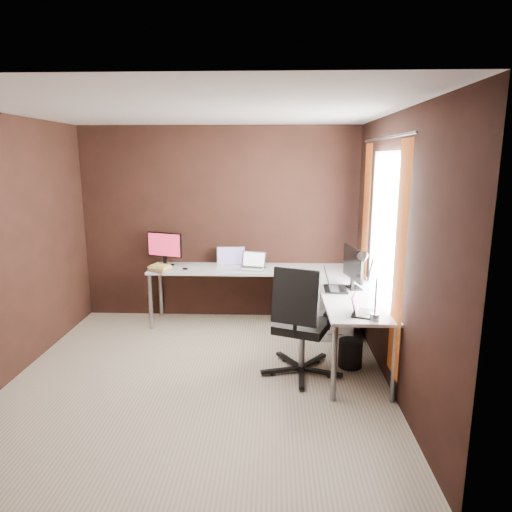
{
  "coord_description": "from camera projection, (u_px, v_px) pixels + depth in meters",
  "views": [
    {
      "loc": [
        0.7,
        -4.1,
        2.1
      ],
      "look_at": [
        0.51,
        0.95,
        1.01
      ],
      "focal_mm": 32.0,
      "sensor_mm": 36.0,
      "label": 1
    }
  ],
  "objects": [
    {
      "name": "drawer_pedestal",
      "position": [
        333.0,
        310.0,
        5.48
      ],
      "size": [
        0.42,
        0.5,
        0.6
      ],
      "primitive_type": "cube",
      "color": "silver",
      "rests_on": "ground"
    },
    {
      "name": "mouse_left",
      "position": [
        185.0,
        269.0,
        5.66
      ],
      "size": [
        0.09,
        0.07,
        0.03
      ],
      "primitive_type": "ellipsoid",
      "rotation": [
        0.0,
        0.0,
        -0.29
      ],
      "color": "black",
      "rests_on": "desk"
    },
    {
      "name": "laptop_white",
      "position": [
        231.0,
        262.0,
        5.85
      ],
      "size": [
        0.37,
        0.28,
        0.24
      ],
      "rotation": [
        0.0,
        0.0,
        0.07
      ],
      "color": "silver",
      "rests_on": "desk"
    },
    {
      "name": "wastebasket",
      "position": [
        350.0,
        353.0,
        4.65
      ],
      "size": [
        0.27,
        0.27,
        0.28
      ],
      "primitive_type": "cylinder",
      "rotation": [
        0.0,
        0.0,
        -0.14
      ],
      "color": "black",
      "rests_on": "ground"
    },
    {
      "name": "room",
      "position": [
        235.0,
        247.0,
        4.25
      ],
      "size": [
        3.6,
        3.6,
        2.5
      ],
      "color": "#B4A58C",
      "rests_on": "ground"
    },
    {
      "name": "laptop_black_small",
      "position": [
        360.0,
        310.0,
        4.06
      ],
      "size": [
        0.25,
        0.3,
        0.18
      ],
      "rotation": [
        0.0,
        0.0,
        1.26
      ],
      "color": "black",
      "rests_on": "desk"
    },
    {
      "name": "desk_lamp",
      "position": [
        367.0,
        277.0,
        3.9
      ],
      "size": [
        0.19,
        0.22,
        0.58
      ],
      "rotation": [
        0.0,
        0.0,
        0.25
      ],
      "color": "slate",
      "rests_on": "desk"
    },
    {
      "name": "monitor_left",
      "position": [
        165.0,
        247.0,
        5.86
      ],
      "size": [
        0.47,
        0.21,
        0.43
      ],
      "rotation": [
        0.0,
        0.0,
        -0.34
      ],
      "color": "black",
      "rests_on": "desk"
    },
    {
      "name": "desk",
      "position": [
        285.0,
        282.0,
        5.31
      ],
      "size": [
        2.65,
        2.25,
        0.73
      ],
      "color": "silver",
      "rests_on": "ground"
    },
    {
      "name": "laptop_silver",
      "position": [
        253.0,
        265.0,
        5.71
      ],
      "size": [
        0.36,
        0.3,
        0.21
      ],
      "rotation": [
        0.0,
        0.0,
        -0.27
      ],
      "color": "silver",
      "rests_on": "desk"
    },
    {
      "name": "book_stack",
      "position": [
        160.0,
        268.0,
        5.6
      ],
      "size": [
        0.31,
        0.29,
        0.08
      ],
      "rotation": [
        0.0,
        0.0,
        -0.4
      ],
      "color": "#8D624C",
      "rests_on": "desk"
    },
    {
      "name": "mouse_corner",
      "position": [
        284.0,
        271.0,
        5.55
      ],
      "size": [
        0.08,
        0.05,
        0.03
      ],
      "primitive_type": "ellipsoid",
      "rotation": [
        0.0,
        0.0,
        -0.02
      ],
      "color": "black",
      "rests_on": "desk"
    },
    {
      "name": "laptop_black_big",
      "position": [
        332.0,
        285.0,
        4.81
      ],
      "size": [
        0.25,
        0.34,
        0.22
      ],
      "rotation": [
        0.0,
        0.0,
        1.53
      ],
      "color": "black",
      "rests_on": "desk"
    },
    {
      "name": "office_chair",
      "position": [
        301.0,
        343.0,
        4.45
      ],
      "size": [
        0.62,
        0.66,
        1.11
      ],
      "rotation": [
        0.0,
        0.0,
        -0.36
      ],
      "color": "black",
      "rests_on": "ground"
    },
    {
      "name": "monitor_right",
      "position": [
        353.0,
        265.0,
        4.81
      ],
      "size": [
        0.16,
        0.54,
        0.44
      ],
      "rotation": [
        0.0,
        0.0,
        1.75
      ],
      "color": "black",
      "rests_on": "desk"
    }
  ]
}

